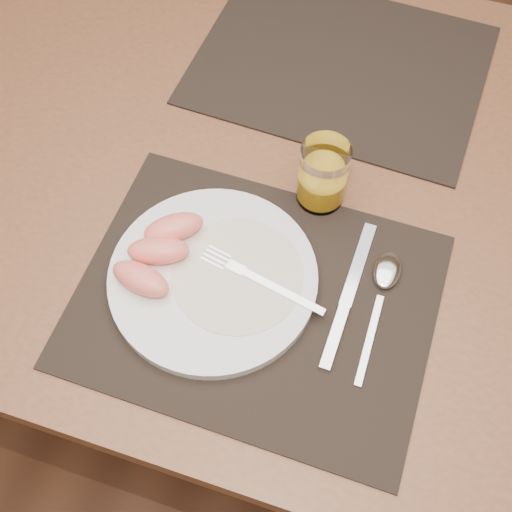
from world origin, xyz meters
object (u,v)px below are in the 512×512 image
object	(u,v)px
table	(281,198)
placemat_far	(340,64)
fork	(252,276)
juice_glass	(323,177)
spoon	(385,280)
knife	(345,305)
placemat_near	(256,300)
plate	(213,278)

from	to	relation	value
table	placemat_far	size ratio (longest dim) A/B	3.11
fork	juice_glass	bearing A→B (deg)	73.34
fork	spoon	world-z (taller)	fork
table	fork	xyz separation A→B (m)	(0.02, -0.20, 0.11)
fork	juice_glass	world-z (taller)	juice_glass
fork	knife	distance (m)	0.12
placemat_near	plate	size ratio (longest dim) A/B	1.67
placemat_near	juice_glass	size ratio (longest dim) A/B	4.47
knife	fork	bearing A→B (deg)	-178.09
placemat_near	juice_glass	bearing A→B (deg)	78.71
table	spoon	distance (m)	0.25
placemat_near	spoon	world-z (taller)	spoon
placemat_far	fork	bearing A→B (deg)	-91.57
table	placemat_far	distance (m)	0.24
spoon	juice_glass	xyz separation A→B (m)	(-0.12, 0.11, 0.04)
placemat_near	plate	world-z (taller)	plate
placemat_far	knife	size ratio (longest dim) A/B	2.04
placemat_near	fork	xyz separation A→B (m)	(-0.01, 0.02, 0.02)
table	placemat_far	xyz separation A→B (m)	(0.03, 0.22, 0.09)
spoon	table	bearing A→B (deg)	141.27
placemat_far	fork	distance (m)	0.42
plate	placemat_far	bearing A→B (deg)	82.03
plate	knife	size ratio (longest dim) A/B	1.23
fork	spoon	bearing A→B (deg)	18.19
table	knife	world-z (taller)	knife
plate	knife	distance (m)	0.17
placemat_near	placemat_far	world-z (taller)	same
placemat_near	fork	bearing A→B (deg)	118.57
fork	juice_glass	xyz separation A→B (m)	(0.05, 0.16, 0.03)
placemat_far	fork	world-z (taller)	fork
placemat_near	juice_glass	xyz separation A→B (m)	(0.04, 0.18, 0.05)
juice_glass	knife	bearing A→B (deg)	-64.24
table	knife	xyz separation A→B (m)	(0.14, -0.19, 0.09)
spoon	placemat_far	bearing A→B (deg)	112.51
table	plate	bearing A→B (deg)	-98.26
placemat_far	plate	distance (m)	0.44
placemat_near	fork	world-z (taller)	fork
knife	spoon	distance (m)	0.06
placemat_near	spoon	distance (m)	0.17
placemat_far	placemat_near	bearing A→B (deg)	-89.98
plate	placemat_near	bearing A→B (deg)	-8.05
plate	knife	xyz separation A→B (m)	(0.17, 0.02, -0.01)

